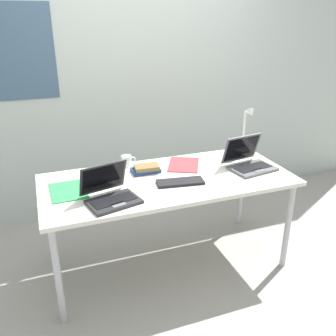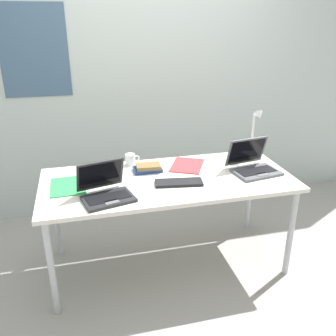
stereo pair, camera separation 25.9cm
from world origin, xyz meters
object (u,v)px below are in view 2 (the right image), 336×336
at_px(desk_lamp, 255,133).
at_px(external_keyboard, 179,183).
at_px(paper_folder_back_right, 68,186).
at_px(book_stack, 148,168).
at_px(paper_folder_far_corner, 187,165).
at_px(laptop_by_keyboard, 253,165).
at_px(computer_mouse, 97,170).
at_px(cell_phone, 108,176).
at_px(laptop_back_right, 106,191).
at_px(coffee_mug, 131,159).

distance_m(desk_lamp, external_keyboard, 0.86).
bearing_deg(external_keyboard, paper_folder_back_right, 177.51).
bearing_deg(book_stack, paper_folder_far_corner, 5.57).
distance_m(book_stack, paper_folder_back_right, 0.60).
bearing_deg(laptop_by_keyboard, book_stack, 165.95).
distance_m(external_keyboard, paper_folder_back_right, 0.76).
xyz_separation_m(computer_mouse, cell_phone, (0.07, -0.11, -0.01)).
height_order(desk_lamp, laptop_back_right, desk_lamp).
relative_size(laptop_back_right, paper_folder_far_corner, 1.21).
height_order(computer_mouse, cell_phone, computer_mouse).
distance_m(desk_lamp, laptop_back_right, 1.35).
height_order(external_keyboard, paper_folder_back_right, external_keyboard).
distance_m(desk_lamp, coffee_mug, 1.04).
height_order(external_keyboard, paper_folder_far_corner, external_keyboard).
relative_size(laptop_back_right, cell_phone, 2.75).
relative_size(book_stack, coffee_mug, 1.87).
bearing_deg(cell_phone, external_keyboard, 17.38).
distance_m(laptop_back_right, book_stack, 0.50).
xyz_separation_m(laptop_back_right, external_keyboard, (0.51, 0.09, -0.04)).
bearing_deg(paper_folder_far_corner, book_stack, -174.43).
bearing_deg(desk_lamp, external_keyboard, -152.69).
height_order(desk_lamp, external_keyboard, desk_lamp).
xyz_separation_m(cell_phone, book_stack, (0.30, 0.03, 0.02)).
height_order(laptop_back_right, external_keyboard, laptop_back_right).
xyz_separation_m(laptop_back_right, computer_mouse, (-0.03, 0.44, -0.03)).
relative_size(laptop_by_keyboard, paper_folder_far_corner, 1.20).
bearing_deg(cell_phone, paper_folder_back_right, -116.01).
height_order(desk_lamp, computer_mouse, desk_lamp).
distance_m(laptop_back_right, paper_folder_back_right, 0.33).
xyz_separation_m(desk_lamp, paper_folder_far_corner, (-0.60, -0.08, -0.19)).
bearing_deg(coffee_mug, paper_folder_back_right, -148.63).
xyz_separation_m(external_keyboard, cell_phone, (-0.47, 0.24, -0.01)).
distance_m(cell_phone, paper_folder_far_corner, 0.62).
bearing_deg(paper_folder_far_corner, laptop_back_right, -149.52).
distance_m(desk_lamp, cell_phone, 1.24).
bearing_deg(laptop_back_right, desk_lamp, 20.60).
xyz_separation_m(laptop_by_keyboard, computer_mouse, (-1.14, 0.27, -0.03)).
bearing_deg(external_keyboard, book_stack, 129.66).
xyz_separation_m(external_keyboard, paper_folder_back_right, (-0.75, 0.14, -0.01)).
xyz_separation_m(laptop_back_right, paper_folder_far_corner, (0.66, 0.39, -0.04)).
bearing_deg(paper_folder_back_right, cell_phone, 19.32).
height_order(desk_lamp, paper_folder_back_right, desk_lamp).
height_order(cell_phone, book_stack, book_stack).
bearing_deg(coffee_mug, computer_mouse, -162.96).
bearing_deg(computer_mouse, external_keyboard, -23.24).
xyz_separation_m(computer_mouse, paper_folder_far_corner, (0.69, -0.05, -0.01)).
height_order(computer_mouse, book_stack, book_stack).
bearing_deg(computer_mouse, laptop_by_keyboard, -3.62).
bearing_deg(paper_folder_back_right, paper_folder_far_corner, 10.11).
bearing_deg(paper_folder_back_right, laptop_back_right, -43.49).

